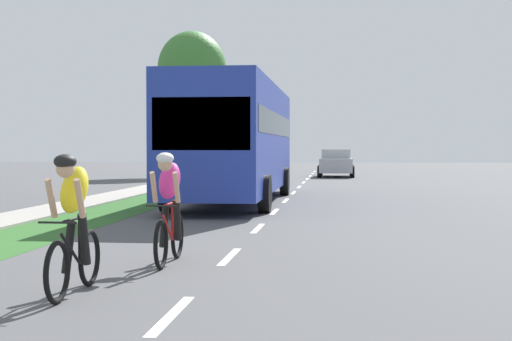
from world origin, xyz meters
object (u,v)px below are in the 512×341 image
at_px(cyclist_lead, 73,223).
at_px(street_tree_far, 192,69).
at_px(sedan_silver, 336,163).
at_px(bus_blue, 236,136).
at_px(cyclist_trailing, 169,207).

height_order(cyclist_lead, street_tree_far, street_tree_far).
distance_m(cyclist_lead, sedan_silver, 34.23).
xyz_separation_m(cyclist_lead, bus_blue, (-0.15, 14.48, 1.17)).
height_order(cyclist_trailing, sedan_silver, cyclist_trailing).
height_order(sedan_silver, street_tree_far, street_tree_far).
distance_m(cyclist_trailing, bus_blue, 12.23).
xyz_separation_m(cyclist_trailing, street_tree_far, (-6.00, 32.37, 5.29)).
height_order(cyclist_trailing, street_tree_far, street_tree_far).
bearing_deg(sedan_silver, street_tree_far, 175.98).
bearing_deg(cyclist_lead, bus_blue, 90.59).
relative_size(cyclist_trailing, street_tree_far, 0.21).
relative_size(bus_blue, sedan_silver, 2.70).
distance_m(cyclist_lead, bus_blue, 14.53).
bearing_deg(cyclist_trailing, bus_blue, 93.35).
xyz_separation_m(cyclist_lead, cyclist_trailing, (0.56, 2.33, 0.00)).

